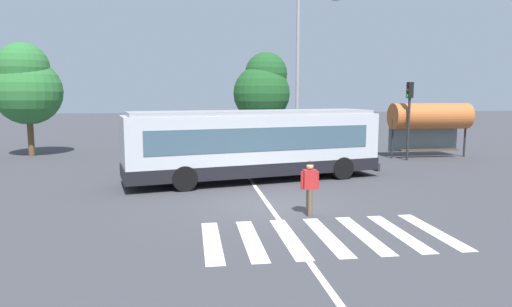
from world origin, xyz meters
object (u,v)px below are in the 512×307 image
at_px(pedestrian_crossing_street, 310,185).
at_px(parked_car_red, 182,140).
at_px(parked_car_charcoal, 264,139).
at_px(background_tree_right, 263,88).
at_px(bus_stop_shelter, 430,117).
at_px(traffic_light_far_corner, 409,108).
at_px(background_tree_left, 26,85).
at_px(parked_car_silver, 223,139).
at_px(twin_arm_street_lamp, 298,58).
at_px(city_transit_bus, 254,144).

distance_m(pedestrian_crossing_street, parked_car_red, 17.27).
distance_m(parked_car_charcoal, background_tree_right, 4.61).
relative_size(parked_car_red, bus_stop_shelter, 0.94).
height_order(parked_car_red, parked_car_charcoal, same).
bearing_deg(parked_car_red, traffic_light_far_corner, -25.19).
distance_m(parked_car_red, background_tree_left, 9.84).
xyz_separation_m(parked_car_red, parked_car_charcoal, (5.54, 0.03, 0.00)).
distance_m(parked_car_silver, twin_arm_street_lamp, 7.80).
distance_m(parked_car_silver, traffic_light_far_corner, 12.25).
relative_size(parked_car_charcoal, bus_stop_shelter, 0.94).
distance_m(parked_car_red, twin_arm_street_lamp, 9.40).
bearing_deg(bus_stop_shelter, background_tree_left, 170.43).
bearing_deg(background_tree_left, twin_arm_street_lamp, -9.03).
distance_m(parked_car_silver, parked_car_charcoal, 2.80).
height_order(parked_car_red, background_tree_right, background_tree_right).
height_order(parked_car_charcoal, traffic_light_far_corner, traffic_light_far_corner).
height_order(twin_arm_street_lamp, background_tree_right, twin_arm_street_lamp).
height_order(traffic_light_far_corner, background_tree_left, background_tree_left).
height_order(bus_stop_shelter, background_tree_left, background_tree_left).
bearing_deg(parked_car_charcoal, city_transit_bus, -101.56).
relative_size(parked_car_charcoal, twin_arm_street_lamp, 0.47).
height_order(background_tree_left, background_tree_right, background_tree_right).
height_order(parked_car_charcoal, twin_arm_street_lamp, twin_arm_street_lamp).
bearing_deg(pedestrian_crossing_street, parked_car_red, 104.09).
xyz_separation_m(parked_car_charcoal, background_tree_left, (-14.65, -1.15, 3.57)).
distance_m(traffic_light_far_corner, bus_stop_shelter, 2.13).
bearing_deg(bus_stop_shelter, city_transit_bus, -153.82).
height_order(city_transit_bus, parked_car_charcoal, city_transit_bus).
relative_size(parked_car_silver, bus_stop_shelter, 0.95).
bearing_deg(pedestrian_crossing_street, parked_car_silver, 94.78).
bearing_deg(parked_car_red, city_transit_bus, -72.74).
distance_m(parked_car_red, bus_stop_shelter, 15.69).
bearing_deg(parked_car_charcoal, bus_stop_shelter, -29.36).
height_order(parked_car_charcoal, bus_stop_shelter, bus_stop_shelter).
distance_m(pedestrian_crossing_street, traffic_light_far_corner, 13.92).
bearing_deg(parked_car_silver, pedestrian_crossing_street, -85.22).
xyz_separation_m(pedestrian_crossing_street, traffic_light_far_corner, (8.70, 10.68, 2.03)).
bearing_deg(parked_car_charcoal, traffic_light_far_corner, -39.65).
height_order(pedestrian_crossing_street, background_tree_right, background_tree_right).
bearing_deg(twin_arm_street_lamp, background_tree_left, 170.97).
relative_size(background_tree_left, background_tree_right, 0.99).
xyz_separation_m(parked_car_charcoal, twin_arm_street_lamp, (1.42, -3.71, 5.14)).
bearing_deg(traffic_light_far_corner, pedestrian_crossing_street, -129.17).
relative_size(traffic_light_far_corner, bus_stop_shelter, 0.93).
height_order(bus_stop_shelter, background_tree_right, background_tree_right).
distance_m(pedestrian_crossing_street, parked_car_charcoal, 16.83).
relative_size(city_transit_bus, pedestrian_crossing_street, 6.73).
relative_size(parked_car_red, parked_car_charcoal, 1.00).
distance_m(pedestrian_crossing_street, twin_arm_street_lamp, 14.24).
distance_m(city_transit_bus, traffic_light_far_corner, 10.74).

